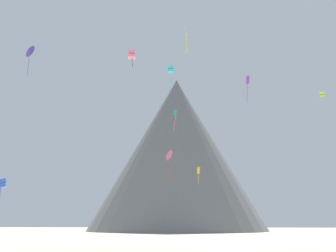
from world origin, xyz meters
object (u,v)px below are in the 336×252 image
(kite_blue_low, at_px, (1,184))
(kite_cyan_mid, at_px, (171,70))
(kite_gold_low, at_px, (199,171))
(rock_massif, at_px, (181,160))
(bush_ridge_crest, at_px, (82,242))
(kite_violet_high, at_px, (248,84))
(kite_rainbow_low, at_px, (170,156))
(kite_indigo_high, at_px, (30,51))
(kite_yellow_high, at_px, (186,35))
(kite_lime_mid, at_px, (322,95))
(kite_teal_mid, at_px, (175,116))
(kite_pink_high, at_px, (132,55))

(kite_blue_low, bearing_deg, kite_cyan_mid, 78.22)
(kite_blue_low, distance_m, kite_gold_low, 39.65)
(rock_massif, bearing_deg, bush_ridge_crest, -94.35)
(kite_violet_high, bearing_deg, kite_rainbow_low, -56.74)
(kite_cyan_mid, bearing_deg, kite_gold_low, -18.48)
(kite_blue_low, distance_m, kite_indigo_high, 41.49)
(kite_indigo_high, relative_size, kite_cyan_mid, 1.83)
(rock_massif, distance_m, kite_gold_low, 60.01)
(kite_blue_low, xyz_separation_m, kite_indigo_high, (-10.69, 27.43, 29.24))
(kite_blue_low, xyz_separation_m, kite_yellow_high, (21.23, 22.53, 29.04))
(kite_lime_mid, bearing_deg, kite_teal_mid, 166.80)
(kite_indigo_high, bearing_deg, kite_lime_mid, 22.10)
(bush_ridge_crest, bearing_deg, kite_teal_mid, 71.95)
(kite_violet_high, bearing_deg, kite_blue_low, -60.52)
(kite_pink_high, distance_m, kite_cyan_mid, 31.54)
(kite_gold_low, relative_size, kite_yellow_high, 0.68)
(kite_indigo_high, distance_m, kite_lime_mid, 56.56)
(kite_pink_high, xyz_separation_m, kite_lime_mid, (33.82, -9.09, -12.20))
(kite_blue_low, relative_size, kite_indigo_high, 0.85)
(rock_massif, height_order, kite_violet_high, rock_massif)
(kite_blue_low, height_order, kite_teal_mid, kite_teal_mid)
(kite_teal_mid, bearing_deg, kite_pink_high, 99.22)
(bush_ridge_crest, height_order, kite_cyan_mid, kite_cyan_mid)
(kite_lime_mid, relative_size, kite_rainbow_low, 0.22)
(kite_pink_high, relative_size, kite_gold_low, 1.03)
(bush_ridge_crest, relative_size, kite_indigo_high, 0.22)
(bush_ridge_crest, bearing_deg, kite_gold_low, 63.25)
(kite_teal_mid, bearing_deg, bush_ridge_crest, 146.08)
(kite_indigo_high, height_order, kite_yellow_high, kite_indigo_high)
(kite_blue_low, height_order, kite_pink_high, kite_pink_high)
(kite_rainbow_low, distance_m, kite_yellow_high, 25.96)
(kite_lime_mid, bearing_deg, rock_massif, 125.62)
(kite_yellow_high, xyz_separation_m, kite_teal_mid, (-2.93, 10.49, -12.64))
(kite_violet_high, relative_size, kite_cyan_mid, 1.41)
(kite_blue_low, bearing_deg, rock_massif, 151.31)
(rock_massif, distance_m, kite_pink_high, 62.92)
(bush_ridge_crest, height_order, kite_violet_high, kite_violet_high)
(kite_blue_low, distance_m, kite_violet_high, 44.16)
(kite_indigo_high, bearing_deg, kite_cyan_mid, -8.94)
(kite_blue_low, relative_size, kite_pink_high, 1.68)
(kite_gold_low, distance_m, kite_teal_mid, 12.29)
(kite_lime_mid, bearing_deg, kite_cyan_mid, -129.62)
(kite_violet_high, xyz_separation_m, kite_gold_low, (-9.18, 8.69, -14.43))
(kite_violet_high, distance_m, kite_yellow_high, 14.47)
(bush_ridge_crest, height_order, kite_yellow_high, kite_yellow_high)
(kite_blue_low, bearing_deg, kite_rainbow_low, 104.31)
(kite_cyan_mid, height_order, kite_yellow_high, kite_yellow_high)
(kite_pink_high, bearing_deg, kite_cyan_mid, -76.83)
(kite_rainbow_low, bearing_deg, kite_gold_low, -48.34)
(kite_violet_high, distance_m, kite_rainbow_low, 22.00)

